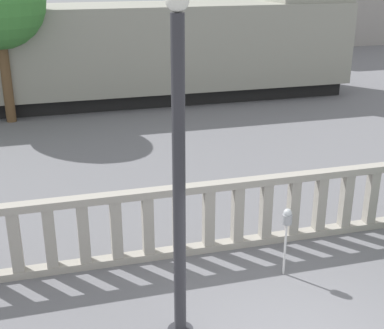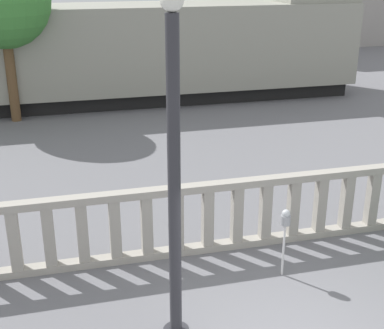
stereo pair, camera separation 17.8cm
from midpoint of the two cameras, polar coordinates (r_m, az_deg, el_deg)
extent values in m
cube|color=#9E998E|center=(10.59, 2.78, -8.57)|extent=(13.38, 0.24, 0.14)
cube|color=#9E998E|center=(10.02, 2.91, -2.21)|extent=(13.38, 0.24, 0.14)
cube|color=#9E998E|center=(9.90, -18.83, -7.82)|extent=(0.20, 0.20, 1.14)
cube|color=#9E998E|center=(9.87, -15.42, -7.52)|extent=(0.20, 0.20, 1.14)
cube|color=#9E998E|center=(9.87, -12.00, -7.19)|extent=(0.20, 0.20, 1.14)
cube|color=#9E998E|center=(9.90, -8.60, -6.84)|extent=(0.20, 0.20, 1.14)
cube|color=#9E998E|center=(9.97, -5.24, -6.46)|extent=(0.20, 0.20, 1.14)
cube|color=#9E998E|center=(10.07, -1.94, -6.08)|extent=(0.20, 0.20, 1.14)
cube|color=#9E998E|center=(10.21, 1.27, -5.68)|extent=(0.20, 0.20, 1.14)
cube|color=#9E998E|center=(10.38, 4.39, -5.27)|extent=(0.20, 0.20, 1.14)
cube|color=#9E998E|center=(10.57, 7.40, -4.87)|extent=(0.20, 0.20, 1.14)
cube|color=#9E998E|center=(10.80, 10.28, -4.47)|extent=(0.20, 0.20, 1.14)
cube|color=#9E998E|center=(11.05, 13.04, -4.08)|extent=(0.20, 0.20, 1.14)
cube|color=#9E998E|center=(11.32, 15.67, -3.69)|extent=(0.20, 0.20, 1.14)
cube|color=#9E998E|center=(11.62, 18.16, -3.32)|extent=(0.20, 0.20, 1.14)
cylinder|color=#2D2D33|center=(7.09, -2.11, -2.63)|extent=(0.17, 0.17, 4.52)
sphere|color=silver|center=(6.50, -2.41, 17.14)|extent=(0.28, 0.28, 0.28)
cylinder|color=silver|center=(9.70, 9.37, -8.90)|extent=(0.04, 0.04, 1.01)
cylinder|color=gray|center=(9.42, 9.58, -5.77)|extent=(0.17, 0.17, 0.17)
sphere|color=#B2B7BC|center=(9.36, 9.63, -5.10)|extent=(0.15, 0.15, 0.15)
cube|color=black|center=(21.24, -16.68, 6.54)|extent=(24.37, 2.51, 0.55)
cube|color=gray|center=(20.87, -17.22, 11.45)|extent=(24.87, 3.14, 3.15)
cylinder|color=brown|center=(19.40, -19.41, 8.44)|extent=(0.34, 0.34, 2.87)
camera|label=1|loc=(0.09, -90.47, -0.18)|focal=50.00mm
camera|label=2|loc=(0.09, 89.53, 0.18)|focal=50.00mm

